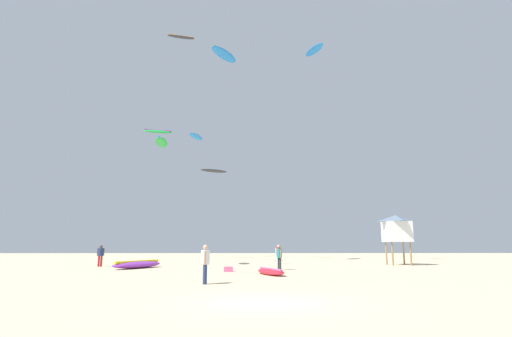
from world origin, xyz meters
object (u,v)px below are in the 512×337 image
kite_grounded_near (137,265)px  kite_grounded_mid (271,272)px  cooler_box (228,269)px  kite_aloft_4 (162,142)px  kite_aloft_6 (196,137)px  person_left (101,254)px  kite_aloft_2 (224,54)px  lifeguard_tower (397,228)px  person_right (279,256)px  kite_aloft_3 (314,50)px  person_midground (278,253)px  kite_aloft_1 (158,131)px  kite_aloft_0 (181,37)px  person_foreground (205,261)px  kite_aloft_5 (214,171)px

kite_grounded_near → kite_grounded_mid: bearing=-32.6°
cooler_box → kite_aloft_4: 13.60m
kite_aloft_4 → kite_aloft_6: (2.17, 4.99, 1.91)m
person_left → kite_grounded_mid: bearing=34.0°
kite_aloft_2 → lifeguard_tower: bearing=-20.0°
person_right → kite_grounded_mid: 4.17m
kite_grounded_mid → kite_aloft_3: size_ratio=1.04×
person_right → kite_aloft_3: (4.81, 11.55, 21.30)m
lifeguard_tower → kite_aloft_3: kite_aloft_3 is taller
kite_aloft_2 → kite_aloft_3: kite_aloft_3 is taller
lifeguard_tower → cooler_box: (-13.77, -7.63, -2.89)m
kite_aloft_6 → person_midground: bearing=-15.5°
person_right → kite_aloft_1: 25.90m
person_left → person_right: person_left is taller
kite_grounded_near → kite_aloft_0: kite_aloft_0 is taller
person_left → kite_aloft_1: size_ratio=0.48×
person_foreground → kite_aloft_1: size_ratio=0.50×
kite_grounded_near → lifeguard_tower: bearing=11.1°
kite_aloft_3 → kite_aloft_4: kite_aloft_3 is taller
lifeguard_tower → kite_aloft_2: kite_aloft_2 is taller
kite_aloft_2 → kite_aloft_4: kite_aloft_2 is taller
kite_grounded_near → kite_aloft_2: kite_aloft_2 is taller
kite_aloft_5 → kite_aloft_6: kite_aloft_6 is taller
person_foreground → kite_aloft_1: 31.41m
kite_grounded_mid → lifeguard_tower: size_ratio=0.81×
person_midground → kite_aloft_1: (-13.56, 9.63, 13.88)m
person_left → kite_grounded_near: bearing=35.0°
person_midground → person_left: size_ratio=0.99×
kite_aloft_2 → kite_aloft_5: bearing=99.3°
kite_grounded_near → kite_grounded_mid: size_ratio=1.42×
kite_aloft_2 → kite_aloft_4: 14.00m
kite_grounded_mid → lifeguard_tower: 15.31m
person_right → kite_aloft_1: kite_aloft_1 is taller
person_foreground → kite_aloft_5: (-3.08, 34.07, 10.44)m
kite_aloft_0 → person_right: bearing=-53.5°
kite_grounded_near → kite_aloft_5: size_ratio=1.22×
kite_aloft_3 → kite_aloft_0: bearing=172.8°
person_foreground → kite_aloft_0: size_ratio=0.54×
kite_grounded_near → kite_aloft_3: bearing=32.4°
person_midground → kite_aloft_3: bearing=-65.0°
kite_aloft_0 → kite_aloft_1: kite_aloft_0 is taller
kite_grounded_mid → cooler_box: 3.54m
person_foreground → person_left: size_ratio=1.04×
lifeguard_tower → cooler_box: 16.00m
kite_aloft_5 → kite_aloft_6: size_ratio=1.45×
person_midground → lifeguard_tower: (9.93, -1.86, 2.09)m
lifeguard_tower → kite_aloft_3: (-5.58, 5.52, 19.21)m
person_right → kite_grounded_near: size_ratio=0.35×
cooler_box → kite_aloft_1: (-9.72, 19.11, 14.68)m
person_midground → person_right: 7.91m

